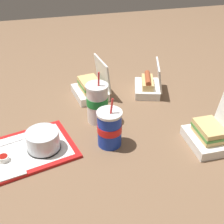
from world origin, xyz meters
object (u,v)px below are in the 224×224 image
(cake_container, at_px, (43,141))
(clamshell_hotdog_corner, at_px, (149,85))
(clamshell_sandwich_front, at_px, (210,135))
(clamshell_sandwich_left, at_px, (91,88))
(soda_cup_front, at_px, (110,128))
(soda_cup_back, at_px, (97,103))
(ketchup_cup, at_px, (4,158))
(food_tray, at_px, (25,152))
(plastic_fork, at_px, (8,143))

(cake_container, relative_size, clamshell_hotdog_corner, 0.64)
(clamshell_sandwich_front, bearing_deg, clamshell_sandwich_left, 128.45)
(clamshell_sandwich_left, xyz_separation_m, soda_cup_front, (-0.00, -0.39, 0.03))
(clamshell_sandwich_left, relative_size, soda_cup_back, 0.81)
(cake_container, xyz_separation_m, clamshell_sandwich_front, (0.64, -0.12, -0.00))
(ketchup_cup, distance_m, clamshell_hotdog_corner, 0.79)
(cake_container, height_order, clamshell_sandwich_front, clamshell_sandwich_front)
(ketchup_cup, bearing_deg, food_tray, 30.96)
(ketchup_cup, relative_size, clamshell_sandwich_left, 0.21)
(food_tray, relative_size, cake_container, 3.27)
(clamshell_sandwich_front, distance_m, soda_cup_back, 0.48)
(food_tray, height_order, soda_cup_front, soda_cup_front)
(clamshell_sandwich_front, bearing_deg, ketchup_cup, 174.45)
(ketchup_cup, height_order, soda_cup_front, soda_cup_front)
(ketchup_cup, distance_m, clamshell_sandwich_left, 0.57)
(plastic_fork, bearing_deg, food_tray, -58.78)
(cake_container, bearing_deg, soda_cup_back, 31.61)
(food_tray, height_order, ketchup_cup, ketchup_cup)
(ketchup_cup, xyz_separation_m, clamshell_sandwich_front, (0.79, -0.08, 0.02))
(ketchup_cup, height_order, soda_cup_back, soda_cup_back)
(cake_container, relative_size, clamshell_sandwich_left, 0.67)
(food_tray, xyz_separation_m, clamshell_hotdog_corner, (0.62, 0.33, 0.03))
(clamshell_sandwich_front, bearing_deg, cake_container, 169.75)
(food_tray, distance_m, plastic_fork, 0.08)
(food_tray, distance_m, cake_container, 0.08)
(plastic_fork, xyz_separation_m, clamshell_sandwich_left, (0.39, 0.31, 0.03))
(clamshell_sandwich_left, bearing_deg, food_tray, -132.35)
(ketchup_cup, bearing_deg, plastic_fork, 83.08)
(clamshell_sandwich_left, bearing_deg, ketchup_cup, -134.84)
(food_tray, distance_m, ketchup_cup, 0.09)
(ketchup_cup, distance_m, soda_cup_front, 0.41)
(ketchup_cup, relative_size, plastic_fork, 0.36)
(cake_container, distance_m, clamshell_hotdog_corner, 0.64)
(clamshell_sandwich_front, bearing_deg, clamshell_hotdog_corner, 102.16)
(cake_container, bearing_deg, clamshell_sandwich_front, -10.25)
(food_tray, xyz_separation_m, cake_container, (0.07, -0.01, 0.04))
(cake_container, xyz_separation_m, ketchup_cup, (-0.15, -0.04, -0.02))
(clamshell_sandwich_left, height_order, soda_cup_front, soda_cup_front)
(food_tray, bearing_deg, soda_cup_front, -4.32)
(clamshell_sandwich_front, xyz_separation_m, soda_cup_back, (-0.40, 0.27, 0.05))
(ketchup_cup, distance_m, plastic_fork, 0.10)
(clamshell_hotdog_corner, height_order, clamshell_sandwich_left, clamshell_sandwich_left)
(clamshell_hotdog_corner, bearing_deg, soda_cup_back, -148.70)
(food_tray, distance_m, soda_cup_front, 0.34)
(food_tray, xyz_separation_m, soda_cup_back, (0.32, 0.14, 0.09))
(clamshell_sandwich_front, relative_size, soda_cup_front, 0.87)
(plastic_fork, relative_size, soda_cup_back, 0.46)
(clamshell_sandwich_front, height_order, soda_cup_front, soda_cup_front)
(cake_container, bearing_deg, soda_cup_front, -4.33)
(plastic_fork, bearing_deg, clamshell_sandwich_front, -29.34)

